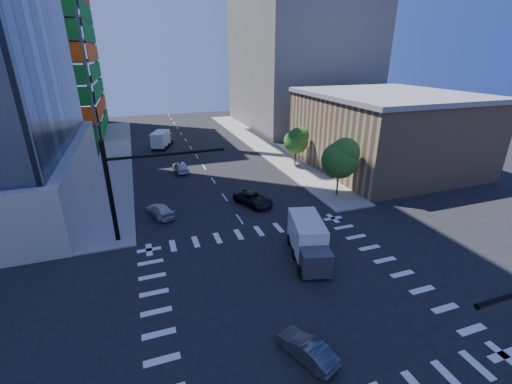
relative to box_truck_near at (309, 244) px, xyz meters
name	(u,v)px	position (x,y,z in m)	size (l,w,h in m)	color
ground	(289,291)	(-3.18, -3.21, -1.38)	(160.00, 160.00, 0.00)	black
road_markings	(289,291)	(-3.18, -3.21, -1.37)	(20.00, 20.00, 0.01)	silver
sidewalk_ne	(260,144)	(9.32, 36.79, -1.30)	(5.00, 60.00, 0.15)	gray
sidewalk_nw	(115,157)	(-15.68, 36.79, -1.30)	(5.00, 60.00, 0.15)	gray
commercial_building	(385,130)	(21.82, 18.79, 3.94)	(20.50, 22.50, 10.60)	#917354
bg_building_ne	(299,61)	(23.82, 51.79, 12.62)	(24.00, 30.00, 28.00)	#65615B
signal_mast_nw	(127,181)	(-13.17, 8.29, 4.12)	(10.20, 0.40, 9.00)	black
tree_south	(341,158)	(9.45, 10.69, 3.31)	(4.16, 4.16, 6.82)	#382316
tree_north	(297,140)	(9.75, 22.69, 2.61)	(3.54, 3.52, 5.78)	#382316
car_nb_far	(253,199)	(-0.69, 11.70, -0.69)	(2.28, 4.94, 1.37)	black
car_sb_near	(160,210)	(-10.65, 12.22, -0.75)	(1.75, 4.31, 1.25)	#B3B3B3
car_sb_mid	(181,167)	(-6.69, 25.70, -0.63)	(1.76, 4.38, 1.49)	silver
car_sb_cross	(307,349)	(-4.62, -8.67, -0.76)	(1.30, 3.73, 1.23)	#444448
box_truck_near	(309,244)	(0.00, 0.00, 0.00)	(3.96, 6.39, 3.12)	black
box_truck_far	(162,140)	(-7.80, 40.58, -0.07)	(4.26, 6.13, 2.96)	black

